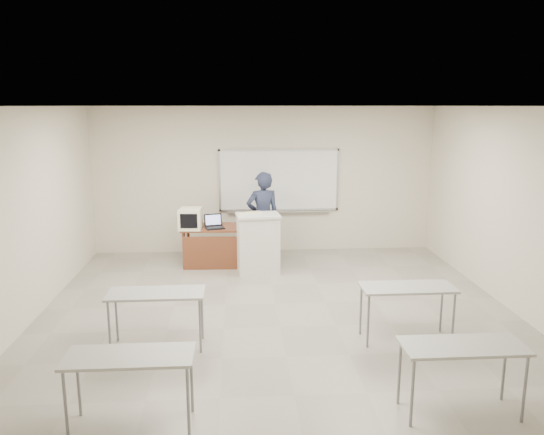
{
  "coord_description": "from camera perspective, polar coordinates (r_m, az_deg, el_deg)",
  "views": [
    {
      "loc": [
        -0.58,
        -6.84,
        3.01
      ],
      "look_at": [
        0.03,
        2.2,
        1.09
      ],
      "focal_mm": 35.0,
      "sensor_mm": 36.0,
      "label": 1
    }
  ],
  "objects": [
    {
      "name": "student_desks",
      "position": [
        6.0,
        2.01,
        -10.99
      ],
      "size": [
        4.4,
        2.2,
        0.73
      ],
      "color": "#A4A59F",
      "rests_on": "floor"
    },
    {
      "name": "podium",
      "position": [
        9.67,
        -1.51,
        -2.79
      ],
      "size": [
        0.77,
        0.56,
        1.09
      ],
      "rotation": [
        0.0,
        0.0,
        0.1
      ],
      "color": "silver",
      "rests_on": "floor"
    },
    {
      "name": "whiteboard",
      "position": [
        10.95,
        0.76,
        3.94
      ],
      "size": [
        2.48,
        0.1,
        1.31
      ],
      "color": "white",
      "rests_on": "floor"
    },
    {
      "name": "presenter",
      "position": [
        10.24,
        -1.0,
        0.01
      ],
      "size": [
        0.72,
        0.55,
        1.78
      ],
      "primitive_type": "imported",
      "rotation": [
        0.0,
        0.0,
        3.34
      ],
      "color": "black",
      "rests_on": "floor"
    },
    {
      "name": "instructor_desk",
      "position": [
        10.09,
        -5.55,
        -2.22
      ],
      "size": [
        1.45,
        0.72,
        0.75
      ],
      "rotation": [
        0.0,
        0.0,
        -0.04
      ],
      "color": "brown",
      "rests_on": "floor"
    },
    {
      "name": "floor",
      "position": [
        7.5,
        0.9,
        -11.73
      ],
      "size": [
        7.0,
        8.0,
        0.01
      ],
      "primitive_type": "cube",
      "color": "gray",
      "rests_on": "ground"
    },
    {
      "name": "laptop",
      "position": [
        10.02,
        -6.15,
        -0.79
      ],
      "size": [
        0.34,
        0.31,
        0.25
      ],
      "rotation": [
        0.0,
        0.0,
        0.26
      ],
      "color": "black",
      "rests_on": "instructor_desk"
    },
    {
      "name": "mouse",
      "position": [
        9.95,
        -2.42,
        -1.05
      ],
      "size": [
        0.12,
        0.1,
        0.04
      ],
      "primitive_type": "ellipsoid",
      "rotation": [
        0.0,
        0.0,
        -0.31
      ],
      "color": "silver",
      "rests_on": "instructor_desk"
    },
    {
      "name": "keyboard",
      "position": [
        9.62,
        -2.44,
        0.5
      ],
      "size": [
        0.46,
        0.26,
        0.02
      ],
      "primitive_type": "cube",
      "rotation": [
        0.0,
        0.0,
        0.28
      ],
      "color": "#ECE6C1",
      "rests_on": "podium"
    },
    {
      "name": "crt_monitor",
      "position": [
        10.02,
        -8.74,
        -0.11
      ],
      "size": [
        0.41,
        0.46,
        0.39
      ],
      "rotation": [
        0.0,
        0.0,
        -0.07
      ],
      "color": "#ECE6C1",
      "rests_on": "instructor_desk"
    }
  ]
}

